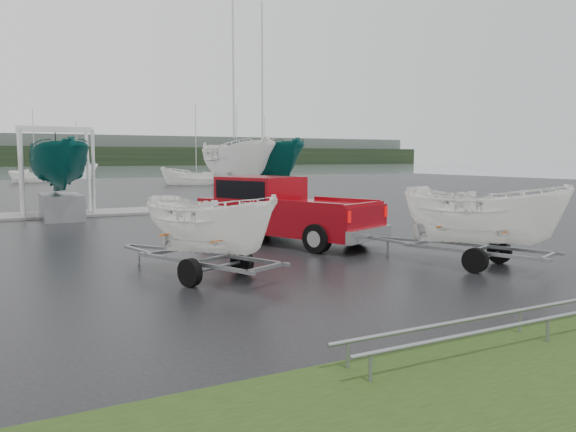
{
  "coord_description": "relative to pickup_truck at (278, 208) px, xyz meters",
  "views": [
    {
      "loc": [
        -3.13,
        -15.11,
        2.72
      ],
      "look_at": [
        3.56,
        -2.31,
        1.2
      ],
      "focal_mm": 35.0,
      "sensor_mm": 36.0,
      "label": 1
    }
  ],
  "objects": [
    {
      "name": "lake",
      "position": [
        -4.93,
        99.0,
        -1.09
      ],
      "size": [
        300.0,
        300.0,
        0.0
      ],
      "primitive_type": "plane",
      "color": "gray",
      "rests_on": "ground"
    },
    {
      "name": "boat_hoist",
      "position": [
        -5.5,
        12.0,
        1.58
      ],
      "size": [
        3.3,
        2.18,
        4.12
      ],
      "color": "silver",
      "rests_on": "ground"
    },
    {
      "name": "trailer_parked",
      "position": [
        -3.87,
        -4.37,
        1.26
      ],
      "size": [
        2.54,
        3.77,
        4.29
      ],
      "rotation": [
        0.0,
        0.0,
        0.42
      ],
      "color": "gray",
      "rests_on": "ground"
    },
    {
      "name": "moored_boat_1",
      "position": [
        -4.14,
        50.71,
        -1.08
      ],
      "size": [
        3.47,
        3.45,
        11.24
      ],
      "rotation": [
        0.0,
        0.0,
        2.21
      ],
      "color": "white",
      "rests_on": "ground"
    },
    {
      "name": "keelboat_3",
      "position": [
        4.49,
        10.3,
        2.85
      ],
      "size": [
        2.48,
        3.2,
        10.65
      ],
      "color": "gray",
      "rests_on": "ground"
    },
    {
      "name": "pickup_truck",
      "position": [
        0.0,
        0.0,
        0.0
      ],
      "size": [
        4.33,
        6.59,
        2.08
      ],
      "rotation": [
        0.0,
        0.0,
        0.39
      ],
      "color": "maroon",
      "rests_on": "ground"
    },
    {
      "name": "keelboat_2",
      "position": [
        2.76,
        10.0,
        2.88
      ],
      "size": [
        2.5,
        3.2,
        10.67
      ],
      "color": "gray",
      "rests_on": "ground"
    },
    {
      "name": "moored_boat_6",
      "position": [
        13.71,
        36.76,
        -1.08
      ],
      "size": [
        3.69,
        3.68,
        11.44
      ],
      "rotation": [
        0.0,
        0.0,
        5.38
      ],
      "color": "white",
      "rests_on": "ground"
    },
    {
      "name": "moored_boat_3",
      "position": [
        22.19,
        48.07,
        -1.08
      ],
      "size": [
        3.33,
        3.31,
        11.17
      ],
      "rotation": [
        0.0,
        0.0,
        4.16
      ],
      "color": "white",
      "rests_on": "ground"
    },
    {
      "name": "trailer_hitched",
      "position": [
        2.52,
        -6.15,
        1.45
      ],
      "size": [
        2.46,
        3.78,
        4.67
      ],
      "rotation": [
        0.0,
        0.0,
        0.39
      ],
      "color": "gray",
      "rests_on": "ground"
    },
    {
      "name": "moored_boat_5",
      "position": [
        2.74,
        70.58,
        -1.08
      ],
      "size": [
        4.03,
        4.02,
        11.75
      ],
      "rotation": [
        0.0,
        0.0,
        2.25
      ],
      "color": "white",
      "rests_on": "ground"
    },
    {
      "name": "mast_rack_2",
      "position": [
        -0.93,
        -10.5,
        -0.74
      ],
      "size": [
        7.0,
        0.56,
        0.06
      ],
      "color": "gray",
      "rests_on": "ground"
    },
    {
      "name": "dock",
      "position": [
        -4.93,
        12.0,
        -1.04
      ],
      "size": [
        30.0,
        3.0,
        0.12
      ],
      "primitive_type": "cube",
      "color": "gray",
      "rests_on": "ground"
    },
    {
      "name": "far_hill",
      "position": [
        -4.93,
        177.0,
        3.91
      ],
      "size": [
        300.0,
        6.0,
        10.0
      ],
      "primitive_type": "cube",
      "color": "#4C5651",
      "rests_on": "ground"
    },
    {
      "name": "moored_boat_2",
      "position": [
        9.71,
        37.53,
        -1.08
      ],
      "size": [
        3.45,
        3.41,
        11.52
      ],
      "rotation": [
        0.0,
        0.0,
        4.37
      ],
      "color": "white",
      "rests_on": "ground"
    },
    {
      "name": "keelboat_1",
      "position": [
        -5.54,
        10.2,
        2.64
      ],
      "size": [
        2.35,
        3.2,
        7.35
      ],
      "color": "gray",
      "rests_on": "ground"
    },
    {
      "name": "ground_plane",
      "position": [
        -4.93,
        -1.0,
        -1.09
      ],
      "size": [
        120.0,
        120.0,
        0.0
      ],
      "primitive_type": "plane",
      "color": "black",
      "rests_on": "ground"
    },
    {
      "name": "treeline",
      "position": [
        -4.93,
        169.0,
        1.91
      ],
      "size": [
        300.0,
        8.0,
        6.0
      ],
      "primitive_type": "cube",
      "color": "black",
      "rests_on": "ground"
    }
  ]
}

